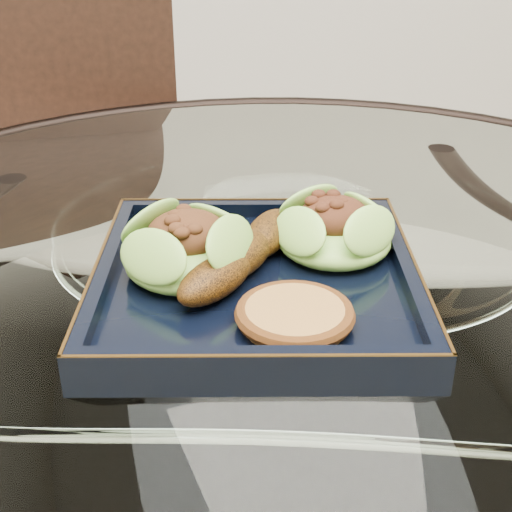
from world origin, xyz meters
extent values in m
cylinder|color=white|center=(0.00, 0.00, 0.76)|extent=(1.10, 1.10, 0.01)
torus|color=black|center=(0.00, 0.00, 0.76)|extent=(1.13, 1.13, 0.02)
cylinder|color=black|center=(0.28, 0.28, 0.38)|extent=(0.04, 0.04, 0.75)
cylinder|color=black|center=(-0.28, 0.28, 0.38)|extent=(0.04, 0.04, 0.75)
cube|color=#321A10|center=(-0.24, 0.41, 0.46)|extent=(0.43, 0.43, 0.04)
cube|color=#321A10|center=(-0.25, 0.60, 0.73)|extent=(0.40, 0.04, 0.45)
cylinder|color=#321A10|center=(-0.06, 0.24, 0.22)|extent=(0.03, 0.03, 0.44)
cylinder|color=#321A10|center=(-0.07, 0.59, 0.22)|extent=(0.03, 0.03, 0.44)
cube|color=black|center=(-0.04, -0.06, 0.77)|extent=(0.32, 0.32, 0.02)
ellipsoid|color=#5D9E2D|center=(-0.10, -0.04, 0.80)|extent=(0.14, 0.14, 0.04)
ellipsoid|color=#5EA32F|center=(0.03, -0.03, 0.80)|extent=(0.11, 0.11, 0.04)
ellipsoid|color=#552F08|center=(-0.05, -0.05, 0.80)|extent=(0.14, 0.15, 0.03)
cylinder|color=#A97C38|center=(-0.03, -0.14, 0.79)|extent=(0.09, 0.09, 0.01)
camera|label=1|loc=(-0.15, -0.58, 1.08)|focal=50.00mm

